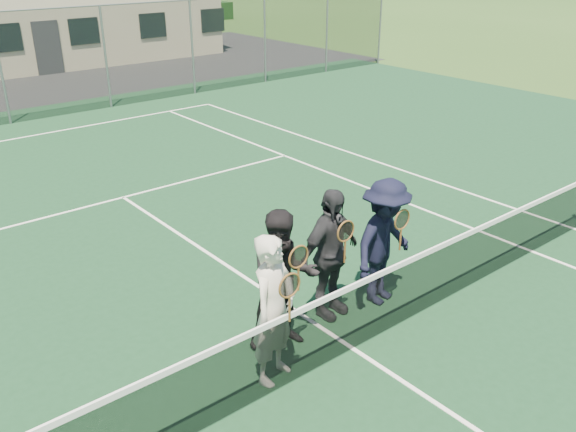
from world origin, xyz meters
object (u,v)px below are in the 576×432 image
at_px(player_b, 284,280).
at_px(player_d, 384,242).
at_px(tennis_net, 355,313).
at_px(player_c, 330,254).
at_px(player_a, 274,310).

distance_m(player_b, player_d, 1.70).
height_order(player_b, player_d, same).
relative_size(player_b, player_d, 1.00).
bearing_deg(player_b, tennis_net, -47.76).
distance_m(tennis_net, player_b, 0.94).
bearing_deg(player_d, player_b, 177.78).
xyz_separation_m(player_c, player_d, (0.81, -0.21, -0.00)).
bearing_deg(player_c, player_b, -170.71).
bearing_deg(tennis_net, player_b, 132.24).
xyz_separation_m(tennis_net, player_b, (-0.58, 0.64, 0.38)).
relative_size(player_c, player_d, 1.00).
relative_size(tennis_net, player_b, 6.49).
relative_size(tennis_net, player_d, 6.49).
distance_m(player_b, player_c, 0.90).
bearing_deg(player_a, player_d, 9.41).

